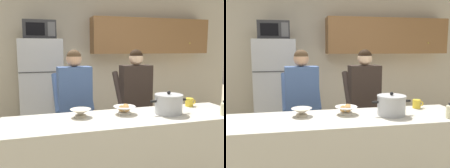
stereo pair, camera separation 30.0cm
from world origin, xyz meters
The scene contains 10 objects.
back_wall_unit centered at (0.24, 2.25, 1.40)m, with size 6.00×0.48×2.60m.
kitchen_island centered at (0.00, 0.00, 0.46)m, with size 2.40×0.68×0.92m, color beige.
refrigerator centered at (-0.77, 1.85, 0.86)m, with size 0.64×0.68×1.72m.
microwave centered at (-0.77, 1.83, 1.86)m, with size 0.48×0.37×0.28m.
person_near_pot centered at (-0.41, 0.75, 0.97)m, with size 0.50×0.42×1.57m.
person_by_sink centered at (0.39, 0.78, 0.97)m, with size 0.49×0.41×1.57m.
cooking_pot centered at (0.44, -0.01, 1.02)m, with size 0.40×0.29×0.24m.
coffee_mug centered at (0.84, 0.22, 0.97)m, with size 0.13×0.09×0.10m.
bread_bowl centered at (0.00, 0.11, 0.97)m, with size 0.23×0.23×0.10m.
empty_bowl centered at (-0.45, 0.12, 0.97)m, with size 0.21×0.21×0.08m.
Camera 1 is at (-0.86, -2.29, 1.59)m, focal length 41.02 mm.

